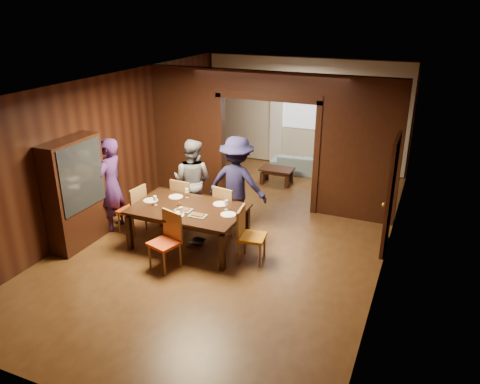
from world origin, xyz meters
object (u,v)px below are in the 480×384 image
at_px(person_grey, 192,181).
at_px(dining_table, 189,227).
at_px(chair_near, 164,242).
at_px(person_purple, 111,185).
at_px(sofa, 304,164).
at_px(chair_far_r, 229,209).
at_px(person_navy, 237,183).
at_px(chair_right, 252,235).
at_px(hutch, 75,193).
at_px(chair_left, 131,209).
at_px(coffee_table, 277,176).
at_px(chair_far_l, 186,201).

height_order(person_grey, dining_table, person_grey).
bearing_deg(chair_near, person_purple, 169.02).
bearing_deg(sofa, chair_far_r, 78.80).
distance_m(person_navy, chair_near, 2.03).
distance_m(person_navy, chair_right, 1.44).
xyz_separation_m(person_purple, chair_far_r, (2.16, 0.75, -0.44)).
height_order(person_navy, chair_right, person_navy).
height_order(person_grey, sofa, person_grey).
distance_m(sofa, chair_far_r, 3.87).
distance_m(chair_near, hutch, 1.97).
relative_size(person_navy, sofa, 1.07).
distance_m(sofa, chair_left, 5.08).
relative_size(coffee_table, chair_right, 0.82).
xyz_separation_m(dining_table, chair_far_l, (-0.52, 0.83, 0.10)).
bearing_deg(chair_right, dining_table, 80.44).
relative_size(person_purple, sofa, 1.06).
bearing_deg(chair_near, chair_right, 48.40).
relative_size(person_grey, chair_near, 1.77).
height_order(dining_table, chair_far_l, chair_far_l).
bearing_deg(person_grey, chair_far_l, 65.82).
xyz_separation_m(chair_far_l, chair_far_r, (0.95, -0.02, 0.00)).
relative_size(sofa, hutch, 0.87).
xyz_separation_m(person_grey, chair_left, (-0.84, -0.94, -0.38)).
relative_size(dining_table, hutch, 1.00).
bearing_deg(chair_right, chair_left, 80.08).
distance_m(chair_left, hutch, 1.10).
relative_size(person_grey, chair_left, 1.77).
bearing_deg(chair_left, chair_far_l, 140.83).
bearing_deg(coffee_table, chair_near, -95.72).
relative_size(person_purple, chair_right, 1.90).
relative_size(person_grey, sofa, 0.99).
height_order(person_purple, chair_left, person_purple).
height_order(person_grey, chair_near, person_grey).
bearing_deg(chair_left, dining_table, 93.21).
xyz_separation_m(sofa, chair_right, (0.39, -4.70, 0.23)).
relative_size(coffee_table, chair_far_l, 0.82).
bearing_deg(hutch, chair_right, 11.64).
bearing_deg(chair_far_l, chair_near, 110.87).
height_order(sofa, chair_far_l, chair_far_l).
distance_m(coffee_table, chair_far_r, 2.85).
height_order(dining_table, hutch, hutch).
bearing_deg(person_navy, dining_table, 65.92).
height_order(person_purple, chair_right, person_purple).
xyz_separation_m(chair_far_l, chair_near, (0.51, -1.67, 0.00)).
bearing_deg(person_grey, chair_far_r, 164.93).
bearing_deg(chair_right, person_navy, 26.86).
bearing_deg(coffee_table, person_purple, -121.15).
relative_size(chair_far_l, hutch, 0.48).
bearing_deg(sofa, coffee_table, 62.25).
bearing_deg(chair_left, person_grey, 144.21).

